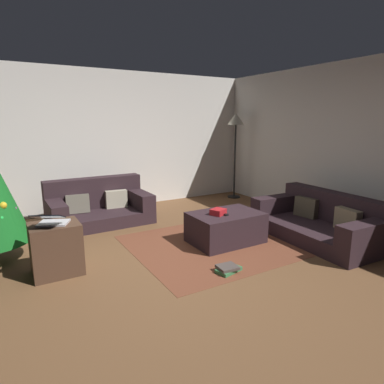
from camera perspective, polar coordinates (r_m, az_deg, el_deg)
name	(u,v)px	position (r m, az deg, el deg)	size (l,w,h in m)	color
ground_plane	(181,268)	(3.96, -1.86, -12.94)	(6.40, 6.40, 0.00)	brown
rear_partition	(101,141)	(6.53, -15.41, 8.46)	(6.40, 0.12, 2.60)	silver
corner_partition	(358,146)	(5.79, 26.71, 7.17)	(0.12, 6.40, 2.60)	silver
couch_left	(98,207)	(5.75, -15.85, -2.43)	(1.63, 0.92, 0.73)	#2D1E23
couch_right	(322,222)	(5.18, 21.47, -4.79)	(1.06, 1.89, 0.65)	#2D1E23
ottoman	(226,227)	(4.69, 5.82, -6.10)	(0.98, 0.67, 0.42)	#2D1E23
gift_box	(218,212)	(4.52, 4.53, -3.43)	(0.18, 0.17, 0.08)	red
tv_remote	(223,214)	(4.54, 5.42, -3.78)	(0.05, 0.16, 0.02)	black
side_table	(56,249)	(4.02, -22.39, -9.01)	(0.52, 0.44, 0.58)	#4C3323
laptop	(51,221)	(3.86, -23.06, -4.56)	(0.44, 0.48, 0.18)	silver
book_stack	(228,269)	(3.87, 6.25, -13.04)	(0.32, 0.23, 0.08)	#387A47
corner_lamp	(236,126)	(7.25, 7.55, 11.23)	(0.36, 0.36, 1.83)	black
area_rug	(225,241)	(4.76, 5.76, -8.49)	(2.60, 2.00, 0.01)	brown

